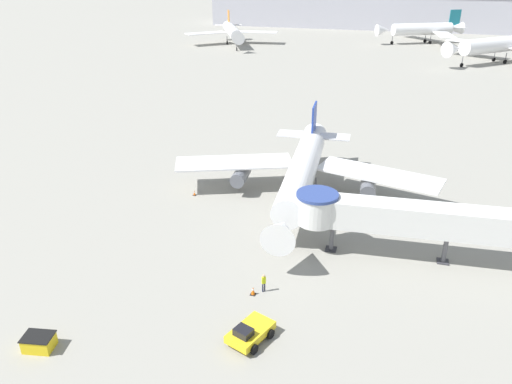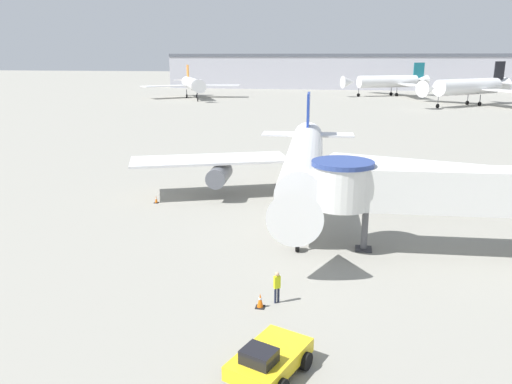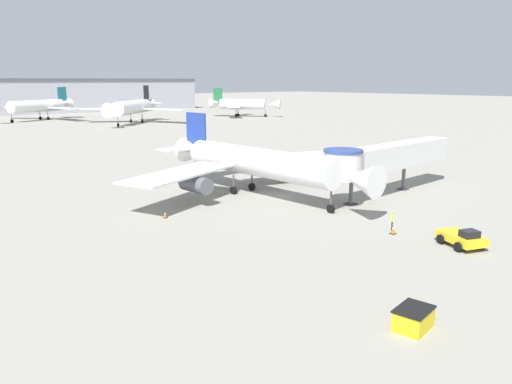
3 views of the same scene
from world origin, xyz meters
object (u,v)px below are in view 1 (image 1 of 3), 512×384
at_px(main_airplane, 302,171).
at_px(background_jet_orange_tail, 232,31).
at_px(traffic_cone_port_wing, 194,193).
at_px(traffic_cone_near_nose, 253,291).
at_px(jet_bridge, 400,217).
at_px(background_jet_black_tail, 497,45).
at_px(pushback_tug_yellow, 250,332).
at_px(service_container_yellow, 39,342).
at_px(background_jet_teal_tail, 424,29).
at_px(ground_crew_marshaller, 264,282).
at_px(traffic_cone_starboard_wing, 414,213).

distance_m(main_airplane, background_jet_orange_tail, 119.19).
height_order(traffic_cone_port_wing, traffic_cone_near_nose, traffic_cone_near_nose).
xyz_separation_m(jet_bridge, background_jet_black_tail, (23.66, 109.83, 0.58)).
bearing_deg(background_jet_orange_tail, traffic_cone_port_wing, -98.83).
height_order(pushback_tug_yellow, service_container_yellow, pushback_tug_yellow).
xyz_separation_m(main_airplane, traffic_cone_port_wing, (-12.99, -2.18, -3.51)).
bearing_deg(background_jet_orange_tail, service_container_yellow, -102.29).
distance_m(pushback_tug_yellow, traffic_cone_near_nose, 5.74).
distance_m(background_jet_teal_tail, background_jet_black_tail, 36.62).
height_order(jet_bridge, background_jet_black_tail, background_jet_black_tail).
bearing_deg(traffic_cone_near_nose, service_container_yellow, -141.69).
height_order(pushback_tug_yellow, ground_crew_marshaller, ground_crew_marshaller).
distance_m(pushback_tug_yellow, traffic_cone_port_wing, 26.78).
distance_m(pushback_tug_yellow, service_container_yellow, 15.81).
relative_size(traffic_cone_port_wing, traffic_cone_near_nose, 0.82).
bearing_deg(service_container_yellow, traffic_cone_port_wing, 87.84).
relative_size(service_container_yellow, traffic_cone_starboard_wing, 3.88).
distance_m(traffic_cone_near_nose, background_jet_orange_tail, 137.37).
bearing_deg(background_jet_teal_tail, traffic_cone_port_wing, -39.03).
distance_m(background_jet_teal_tail, background_jet_orange_tail, 64.96).
height_order(service_container_yellow, background_jet_black_tail, background_jet_black_tail).
bearing_deg(jet_bridge, pushback_tug_yellow, -127.95).
bearing_deg(main_airplane, background_jet_black_tail, 67.45).
bearing_deg(background_jet_teal_tail, traffic_cone_starboard_wing, -28.03).
xyz_separation_m(background_jet_teal_tail, background_jet_black_tail, (18.49, -31.61, 0.28)).
relative_size(main_airplane, jet_bridge, 1.45).
height_order(jet_bridge, traffic_cone_starboard_wing, jet_bridge).
distance_m(main_airplane, service_container_yellow, 33.52).
bearing_deg(traffic_cone_starboard_wing, service_container_yellow, -132.34).
height_order(traffic_cone_port_wing, background_jet_orange_tail, background_jet_orange_tail).
height_order(main_airplane, traffic_cone_starboard_wing, main_airplane).
bearing_deg(jet_bridge, traffic_cone_port_wing, 158.69).
bearing_deg(traffic_cone_near_nose, ground_crew_marshaller, 40.50).
distance_m(jet_bridge, traffic_cone_port_wing, 25.76).
xyz_separation_m(jet_bridge, background_jet_teal_tail, (5.17, 141.44, 0.30)).
relative_size(pushback_tug_yellow, background_jet_orange_tail, 0.14).
xyz_separation_m(traffic_cone_starboard_wing, background_jet_orange_tail, (-58.17, 110.76, 4.14)).
xyz_separation_m(jet_bridge, background_jet_orange_tail, (-56.24, 120.26, 0.02)).
bearing_deg(background_jet_black_tail, ground_crew_marshaller, -58.57).
bearing_deg(traffic_cone_starboard_wing, ground_crew_marshaller, -124.82).
relative_size(service_container_yellow, background_jet_black_tail, 0.09).
relative_size(main_airplane, ground_crew_marshaller, 18.68).
xyz_separation_m(pushback_tug_yellow, traffic_cone_near_nose, (-1.34, 5.57, -0.35)).
height_order(background_jet_orange_tail, background_jet_black_tail, background_jet_black_tail).
relative_size(traffic_cone_starboard_wing, background_jet_teal_tail, 0.02).
xyz_separation_m(pushback_tug_yellow, background_jet_black_tail, (34.02, 125.03, 4.28)).
bearing_deg(background_jet_teal_tail, pushback_tug_yellow, -32.29).
height_order(main_airplane, pushback_tug_yellow, main_airplane).
distance_m(service_container_yellow, ground_crew_marshaller, 18.36).
bearing_deg(background_jet_black_tail, pushback_tug_yellow, -57.56).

